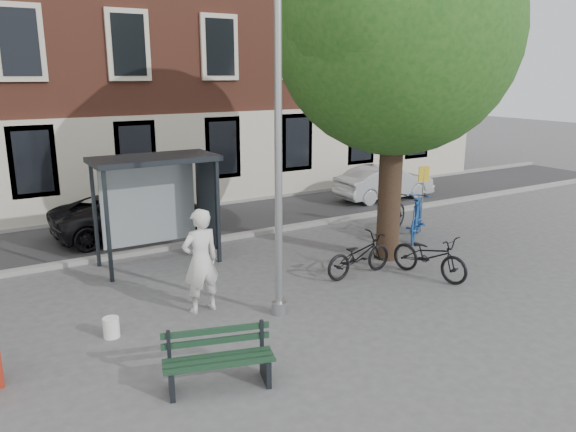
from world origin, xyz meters
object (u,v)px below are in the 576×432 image
(bus_shelter, at_px, (170,184))
(bike_c, at_px, (430,256))
(bike_b, at_px, (417,217))
(bike_d, at_px, (393,213))
(bench, at_px, (218,362))
(notice_sign, at_px, (423,185))
(lamppost, at_px, (278,171))
(car_dark, at_px, (133,214))
(car_silver, at_px, (384,183))
(bike_a, at_px, (359,255))
(painter, at_px, (201,261))

(bus_shelter, relative_size, bike_c, 1.49)
(bike_b, relative_size, bike_d, 1.11)
(bench, relative_size, notice_sign, 0.88)
(lamppost, xyz_separation_m, car_dark, (-0.79, 6.84, -2.17))
(bike_b, height_order, bike_c, bike_b)
(lamppost, relative_size, bench, 3.61)
(car_dark, height_order, car_silver, car_silver)
(bike_a, bearing_deg, painter, 85.88)
(bus_shelter, distance_m, bench, 6.20)
(bike_b, xyz_separation_m, car_dark, (-6.55, 4.50, -0.01))
(notice_sign, bearing_deg, bench, -138.09)
(lamppost, height_order, painter, lamppost)
(bike_b, height_order, car_silver, bike_b)
(bike_a, xyz_separation_m, notice_sign, (3.78, 1.90, 0.92))
(painter, xyz_separation_m, car_dark, (0.41, 5.94, -0.41))
(lamppost, xyz_separation_m, bike_c, (3.92, -0.02, -2.28))
(bike_a, distance_m, bike_b, 3.46)
(painter, relative_size, car_dark, 0.46)
(bench, distance_m, car_silver, 13.41)
(lamppost, distance_m, car_silver, 10.95)
(car_dark, xyz_separation_m, notice_sign, (7.19, -4.05, 0.78))
(bike_a, height_order, bike_d, bike_d)
(painter, bearing_deg, notice_sign, -170.04)
(bike_a, xyz_separation_m, car_dark, (-3.41, 5.94, 0.14))
(bench, height_order, bike_a, bike_a)
(bus_shelter, relative_size, bike_b, 1.37)
(bus_shelter, relative_size, notice_sign, 1.48)
(bus_shelter, xyz_separation_m, bike_d, (6.33, -0.85, -1.35))
(bike_c, relative_size, notice_sign, 0.99)
(bench, relative_size, car_silver, 0.45)
(lamppost, relative_size, bike_c, 3.20)
(lamppost, bearing_deg, bike_d, 29.69)
(bench, bearing_deg, notice_sign, 44.48)
(painter, xyz_separation_m, bike_d, (6.92, 2.36, -0.46))
(bike_c, bearing_deg, car_dark, 111.99)
(bus_shelter, height_order, bike_c, bus_shelter)
(car_silver, bearing_deg, bus_shelter, 107.26)
(notice_sign, bearing_deg, lamppost, -142.70)
(bus_shelter, relative_size, car_dark, 0.64)
(bike_d, distance_m, notice_sign, 1.18)
(bench, distance_m, bike_d, 9.23)
(bus_shelter, height_order, painter, bus_shelter)
(bench, bearing_deg, bike_a, 45.66)
(bike_b, height_order, bike_d, bike_b)
(bike_c, relative_size, car_silver, 0.51)
(bike_a, bearing_deg, bike_d, -56.59)
(lamppost, xyz_separation_m, bike_a, (2.62, 0.89, -2.31))
(lamppost, height_order, notice_sign, lamppost)
(lamppost, bearing_deg, car_silver, 38.68)
(bus_shelter, xyz_separation_m, painter, (-0.59, -3.21, -0.90))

